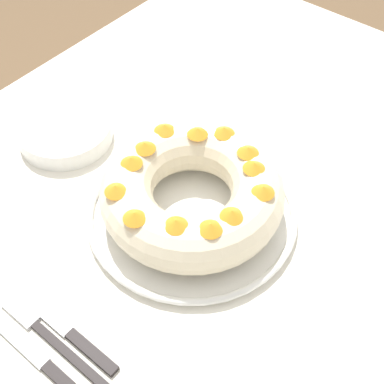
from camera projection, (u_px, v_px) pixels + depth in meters
name	position (u px, v px, depth m)	size (l,w,h in m)	color
dining_table	(178.00, 251.00, 0.94)	(1.44, 1.00, 0.72)	silver
serving_dish	(192.00, 212.00, 0.88)	(0.35, 0.35, 0.02)	white
bundt_cake	(192.00, 191.00, 0.84)	(0.29, 0.29, 0.10)	beige
fork	(48.00, 336.00, 0.74)	(0.02, 0.21, 0.01)	black
serving_knife	(48.00, 367.00, 0.71)	(0.02, 0.23, 0.01)	black
cake_knife	(71.00, 334.00, 0.74)	(0.02, 0.20, 0.01)	black
side_bowl	(65.00, 131.00, 0.99)	(0.17, 0.17, 0.04)	white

